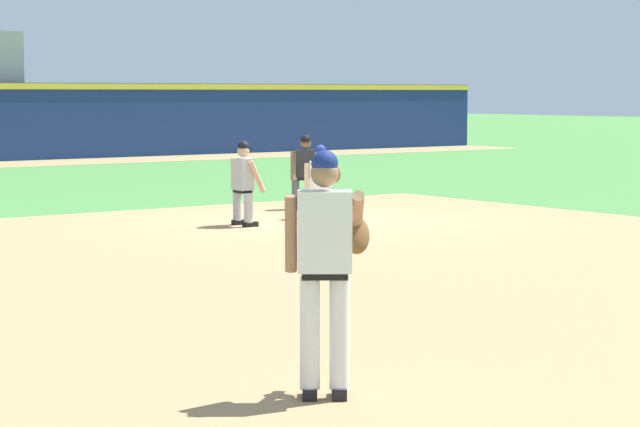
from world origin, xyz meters
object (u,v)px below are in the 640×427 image
pitcher (327,258)px  umpire (306,169)px  first_base_bag (315,219)px  baserunner (243,180)px  baseball (322,274)px  first_baseman (322,179)px

pitcher → umpire: size_ratio=1.27×
first_base_bag → baserunner: (-1.44, 0.11, 0.75)m
baseball → first_baseman: first_baseman is taller
first_base_bag → baseball: first_base_bag is taller
pitcher → umpire: 15.13m
baseball → first_baseman: 7.12m
baseball → pitcher: bearing=-126.2°
baseball → pitcher: 6.24m
baseball → umpire: bearing=55.6°
pitcher → first_baseman: (7.84, 10.67, -0.33)m
baseball → baserunner: bearing=66.4°
pitcher → baserunner: 12.12m
baserunner → umpire: 3.25m
pitcher → baserunner: (6.05, 10.50, -0.27)m
first_base_bag → baseball: bearing=-125.5°
umpire → first_base_bag: bearing=-121.5°
umpire → pitcher: bearing=-125.1°
baseball → pitcher: (-3.63, -4.97, 1.02)m
first_base_bag → pitcher: 12.85m
first_base_bag → baseball: size_ratio=5.14×
first_baseman → pitcher: bearing=-126.3°
baseball → pitcher: size_ratio=0.04×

